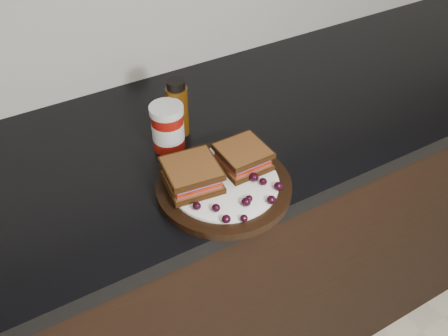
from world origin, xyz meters
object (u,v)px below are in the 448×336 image
Objects in this scene: oil_bottle at (178,107)px; plate at (224,187)px; condiment_jar at (168,127)px; sandwich_left at (192,175)px.

plate is at bearing -92.21° from oil_bottle.
sandwich_left is at bearing -98.29° from condiment_jar.
condiment_jar is 0.80× the size of oil_bottle.
oil_bottle is at bearing 87.79° from plate.
oil_bottle reaches higher than sandwich_left.
plate is at bearing -78.96° from condiment_jar.
condiment_jar is (0.02, 0.16, 0.01)m from sandwich_left.
condiment_jar is at bearing 89.08° from sandwich_left.
oil_bottle is (0.01, 0.23, 0.06)m from plate.
condiment_jar is at bearing 101.04° from plate.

